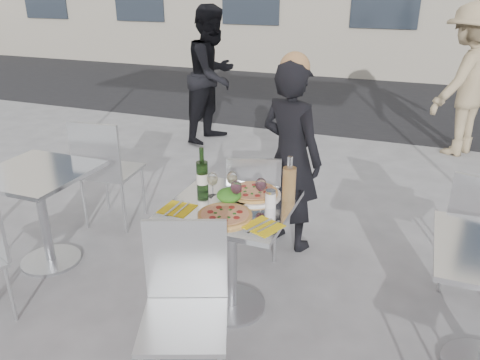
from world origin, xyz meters
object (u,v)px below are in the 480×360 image
(main_table, at_px, (231,235))
(wineglass_red_b, at_px, (261,185))
(side_chair_lfar, at_px, (105,165))
(wineglass_white_b, at_px, (232,179))
(napkin_left, at_px, (177,209))
(sugar_shaker, at_px, (271,199))
(side_table_left, at_px, (40,198))
(pedestrian_b, at_px, (466,81))
(wine_bottle, at_px, (202,175))
(pizza_near, at_px, (225,215))
(chair_far, at_px, (253,198))
(pedestrian_a, at_px, (213,75))
(carafe, at_px, (289,184))
(salad_plate, at_px, (229,196))
(napkin_right, at_px, (263,226))
(pizza_far, at_px, (253,193))
(wineglass_red_a, at_px, (236,188))
(wineglass_white_a, at_px, (212,180))
(chair_near, at_px, (185,298))
(woman_diner, at_px, (291,157))

(main_table, height_order, wineglass_red_b, wineglass_red_b)
(main_table, distance_m, side_chair_lfar, 1.56)
(wineglass_white_b, bearing_deg, napkin_left, -126.01)
(main_table, relative_size, sugar_shaker, 7.01)
(side_table_left, height_order, side_chair_lfar, side_chair_lfar)
(side_table_left, distance_m, pedestrian_b, 4.89)
(wine_bottle, relative_size, napkin_left, 1.47)
(main_table, xyz_separation_m, pizza_near, (0.03, -0.16, 0.22))
(chair_far, distance_m, pedestrian_a, 3.05)
(side_chair_lfar, relative_size, carafe, 3.32)
(wineglass_white_b, bearing_deg, wineglass_red_b, -10.25)
(salad_plate, height_order, napkin_right, salad_plate)
(sugar_shaker, distance_m, napkin_right, 0.25)
(pizza_far, xyz_separation_m, wineglass_white_b, (-0.12, -0.04, 0.09))
(wine_bottle, xyz_separation_m, wineglass_red_b, (0.39, -0.01, -0.00))
(side_chair_lfar, xyz_separation_m, pedestrian_a, (-0.18, 2.60, 0.31))
(side_table_left, height_order, pedestrian_b, pedestrian_b)
(wineglass_red_a, bearing_deg, wine_bottle, 158.67)
(pizza_far, height_order, wineglass_white_a, wineglass_white_a)
(pedestrian_b, relative_size, pizza_near, 5.79)
(chair_far, bearing_deg, carafe, 109.74)
(pedestrian_a, bearing_deg, pedestrian_b, -68.44)
(pedestrian_b, height_order, sugar_shaker, pedestrian_b)
(chair_far, height_order, napkin_left, chair_far)
(chair_near, height_order, napkin_left, chair_near)
(wine_bottle, bearing_deg, wineglass_white_b, 6.94)
(chair_far, height_order, wineglass_red_a, wineglass_red_a)
(pizza_far, xyz_separation_m, napkin_right, (0.19, -0.37, -0.01))
(wineglass_white_a, height_order, napkin_left, wineglass_white_a)
(pedestrian_a, xyz_separation_m, salad_plate, (1.58, -3.23, -0.09))
(wineglass_white_a, bearing_deg, woman_diner, 73.86)
(woman_diner, height_order, wineglass_red_b, woman_diner)
(woman_diner, height_order, pizza_near, woman_diner)
(main_table, bearing_deg, salad_plate, 129.40)
(woman_diner, height_order, wine_bottle, woman_diner)
(wineglass_white_a, bearing_deg, chair_near, -76.42)
(main_table, bearing_deg, wine_bottle, 155.41)
(main_table, xyz_separation_m, side_chair_lfar, (-1.42, 0.66, 0.03))
(chair_far, distance_m, wine_bottle, 0.66)
(side_table_left, bearing_deg, pizza_near, -6.07)
(chair_near, xyz_separation_m, side_chair_lfar, (-1.45, 1.32, 0.03))
(main_table, relative_size, wineglass_white_b, 4.76)
(chair_far, height_order, side_chair_lfar, side_chair_lfar)
(wineglass_white_a, bearing_deg, napkin_right, -31.83)
(pizza_far, distance_m, wineglass_white_b, 0.16)
(wine_bottle, bearing_deg, chair_near, -71.00)
(pizza_near, height_order, sugar_shaker, sugar_shaker)
(chair_near, relative_size, salad_plate, 4.16)
(salad_plate, distance_m, wineglass_red_b, 0.20)
(woman_diner, relative_size, sugar_shaker, 13.88)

